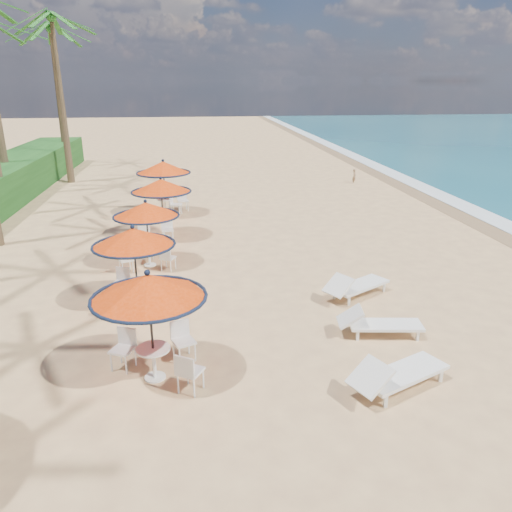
{
  "coord_description": "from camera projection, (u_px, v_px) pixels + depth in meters",
  "views": [
    {
      "loc": [
        -3.76,
        -8.82,
        5.78
      ],
      "look_at": [
        -2.12,
        4.11,
        1.2
      ],
      "focal_mm": 35.0,
      "sensor_mm": 36.0,
      "label": 1
    }
  ],
  "objects": [
    {
      "name": "ground",
      "position": [
        379.0,
        368.0,
        10.62
      ],
      "size": [
        160.0,
        160.0,
        0.0
      ],
      "primitive_type": "plane",
      "color": "tan",
      "rests_on": "ground"
    },
    {
      "name": "foam_strip",
      "position": [
        506.0,
        226.0,
        21.08
      ],
      "size": [
        1.2,
        140.0,
        0.04
      ],
      "primitive_type": "cube",
      "color": "white",
      "rests_on": "ground"
    },
    {
      "name": "wetsand_band",
      "position": [
        486.0,
        226.0,
        20.98
      ],
      "size": [
        1.4,
        140.0,
        0.02
      ],
      "primitive_type": "cube",
      "color": "olive",
      "rests_on": "ground"
    },
    {
      "name": "station_0",
      "position": [
        151.0,
        300.0,
        9.74
      ],
      "size": [
        2.29,
        2.29,
        2.39
      ],
      "color": "black",
      "rests_on": "ground"
    },
    {
      "name": "station_1",
      "position": [
        133.0,
        248.0,
        13.03
      ],
      "size": [
        2.19,
        2.19,
        2.28
      ],
      "color": "black",
      "rests_on": "ground"
    },
    {
      "name": "station_2",
      "position": [
        146.0,
        218.0,
        16.01
      ],
      "size": [
        2.14,
        2.14,
        2.23
      ],
      "color": "black",
      "rests_on": "ground"
    },
    {
      "name": "station_3",
      "position": [
        160.0,
        192.0,
        18.87
      ],
      "size": [
        2.3,
        2.3,
        2.4
      ],
      "color": "black",
      "rests_on": "ground"
    },
    {
      "name": "station_4",
      "position": [
        165.0,
        174.0,
        22.33
      ],
      "size": [
        2.42,
        2.44,
        2.53
      ],
      "color": "black",
      "rests_on": "ground"
    },
    {
      "name": "lounger_near",
      "position": [
        396.0,
        374.0,
        9.75
      ],
      "size": [
        2.31,
        1.57,
        0.8
      ],
      "rotation": [
        0.0,
        0.0,
        0.44
      ],
      "color": "white",
      "rests_on": "ground"
    },
    {
      "name": "lounger_mid",
      "position": [
        377.0,
        323.0,
        11.89
      ],
      "size": [
        2.07,
        0.89,
        0.72
      ],
      "rotation": [
        0.0,
        0.0,
        -0.13
      ],
      "color": "white",
      "rests_on": "ground"
    },
    {
      "name": "lounger_far",
      "position": [
        355.0,
        285.0,
        14.0
      ],
      "size": [
        2.17,
        1.67,
        0.77
      ],
      "rotation": [
        0.0,
        0.0,
        0.54
      ],
      "color": "white",
      "rests_on": "ground"
    },
    {
      "name": "palm_6",
      "position": [
        52.0,
        27.0,
        27.32
      ],
      "size": [
        5.0,
        5.0,
        9.37
      ],
      "color": "brown",
      "rests_on": "ground"
    },
    {
      "name": "palm_7",
      "position": [
        51.0,
        38.0,
        32.45
      ],
      "size": [
        5.0,
        5.0,
        9.26
      ],
      "color": "brown",
      "rests_on": "ground"
    },
    {
      "name": "person",
      "position": [
        354.0,
        176.0,
        29.72
      ],
      "size": [
        0.33,
        0.39,
        0.9
      ],
      "primitive_type": "imported",
      "rotation": [
        0.0,
        0.0,
        1.17
      ],
      "color": "olive",
      "rests_on": "ground"
    }
  ]
}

